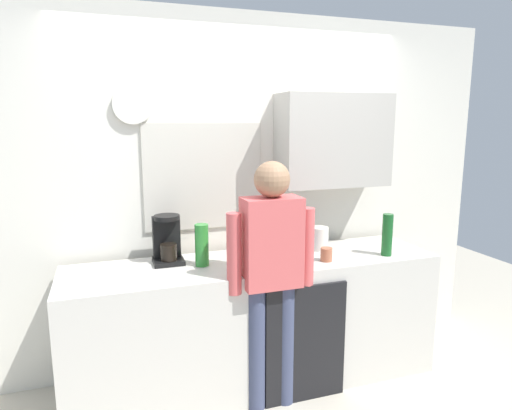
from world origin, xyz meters
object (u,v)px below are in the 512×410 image
coffee_maker (167,241)px  cup_white_mug (258,248)px  person_at_sink (271,266)px  bottle_dark_sauce (266,247)px  cup_blue_mug (297,251)px  bottle_green_wine (387,235)px  cup_terracotta_mug (326,254)px  bottle_clear_soda (202,245)px  storage_canister (319,238)px  dish_soap (282,244)px  mixing_bowl (273,262)px

coffee_maker → cup_white_mug: coffee_maker is taller
person_at_sink → cup_white_mug: bearing=76.7°
bottle_dark_sauce → cup_blue_mug: bearing=-7.1°
bottle_green_wine → cup_terracotta_mug: 0.48m
bottle_clear_soda → cup_blue_mug: (0.67, -0.04, -0.09)m
coffee_maker → cup_white_mug: (0.64, -0.03, -0.10)m
cup_blue_mug → cup_white_mug: 0.29m
cup_blue_mug → cup_white_mug: cup_blue_mug is taller
cup_white_mug → storage_canister: size_ratio=0.56×
storage_canister → bottle_clear_soda: bearing=-174.1°
bottle_clear_soda → dish_soap: size_ratio=1.56×
coffee_maker → mixing_bowl: (0.63, -0.35, -0.11)m
bottle_clear_soda → cup_white_mug: size_ratio=2.95×
bottle_green_wine → bottle_clear_soda: (-1.29, 0.19, -0.01)m
coffee_maker → bottle_green_wine: size_ratio=1.10×
coffee_maker → dish_soap: (0.80, -0.09, -0.07)m
coffee_maker → bottle_clear_soda: bearing=-36.1°
bottle_green_wine → person_at_sink: size_ratio=0.19×
bottle_green_wine → person_at_sink: 0.94m
cup_white_mug → mixing_bowl: (-0.01, -0.32, -0.01)m
cup_terracotta_mug → mixing_bowl: bearing=-176.3°
bottle_clear_soda → storage_canister: bottle_clear_soda is taller
cup_white_mug → mixing_bowl: bearing=-92.0°
storage_canister → mixing_bowl: bearing=-148.4°
bottle_dark_sauce → storage_canister: bottle_dark_sauce is taller
cup_white_mug → bottle_dark_sauce: bearing=-85.7°
cup_blue_mug → storage_canister: bearing=29.9°
coffee_maker → cup_blue_mug: (0.87, -0.19, -0.10)m
bottle_green_wine → storage_canister: 0.49m
coffee_maker → bottle_clear_soda: coffee_maker is taller
mixing_bowl → bottle_green_wine: bearing=0.6°
dish_soap → mixing_bowl: bearing=-123.3°
cup_blue_mug → dish_soap: dish_soap is taller
bottle_clear_soda → cup_blue_mug: bearing=-3.5°
cup_white_mug → person_at_sink: bearing=-98.3°
bottle_green_wine → bottle_clear_soda: bottle_green_wine is taller
cup_terracotta_mug → storage_canister: bearing=74.0°
bottle_dark_sauce → cup_white_mug: size_ratio=1.89×
cup_blue_mug → person_at_sink: person_at_sink is taller
bottle_clear_soda → dish_soap: bearing=5.8°
coffee_maker → cup_blue_mug: bearing=-12.3°
bottle_dark_sauce → dish_soap: bearing=26.0°
cup_blue_mug → mixing_bowl: cup_blue_mug is taller
cup_terracotta_mug → mixing_bowl: 0.40m
mixing_bowl → storage_canister: (0.48, 0.30, 0.04)m
cup_terracotta_mug → dish_soap: bearing=134.4°
bottle_clear_soda → mixing_bowl: bottle_clear_soda is taller
dish_soap → person_at_sink: size_ratio=0.11×
bottle_green_wine → person_at_sink: (-0.92, -0.13, -0.09)m
bottle_green_wine → cup_blue_mug: 0.65m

